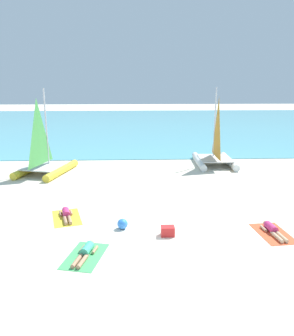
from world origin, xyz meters
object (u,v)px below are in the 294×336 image
(sailboat_white, at_px, (215,154))
(towel_left, at_px, (67,218))
(sailboat_yellow, at_px, (45,161))
(towel_middle, at_px, (85,256))
(cooler_box, at_px, (168,231))
(beach_ball, at_px, (122,224))
(sunbather_left, at_px, (66,214))
(sunbather_middle, at_px, (86,252))
(towel_right, at_px, (273,234))
(sunbather_right, at_px, (273,230))

(sailboat_white, xyz_separation_m, towel_left, (-8.32, -8.89, -0.76))
(sailboat_white, bearing_deg, sailboat_yellow, -169.07)
(towel_middle, relative_size, cooler_box, 3.80)
(towel_middle, xyz_separation_m, beach_ball, (1.17, 2.10, 0.20))
(sailboat_yellow, distance_m, sailboat_white, 11.08)
(sunbather_left, relative_size, sunbather_middle, 0.99)
(sailboat_white, bearing_deg, towel_left, -131.12)
(towel_right, bearing_deg, towel_left, 167.03)
(sailboat_yellow, xyz_separation_m, sunbather_right, (10.68, -8.96, -0.64))
(sunbather_left, distance_m, beach_ball, 2.71)
(cooler_box, bearing_deg, sunbather_right, 0.97)
(sailboat_white, xyz_separation_m, sunbather_left, (-8.34, -8.82, -0.64))
(sailboat_white, bearing_deg, sunbather_right, -89.39)
(towel_left, xyz_separation_m, beach_ball, (2.38, -1.19, 0.20))
(towel_left, distance_m, beach_ball, 2.67)
(towel_left, distance_m, towel_right, 8.28)
(sailboat_yellow, bearing_deg, sunbather_left, -55.03)
(towel_left, bearing_deg, towel_middle, -69.82)
(sailboat_yellow, xyz_separation_m, towel_right, (10.69, -9.03, -0.76))
(towel_left, xyz_separation_m, towel_right, (8.07, -1.86, 0.00))
(sailboat_yellow, bearing_deg, beach_ball, -44.24)
(sailboat_white, bearing_deg, cooler_box, -109.55)
(sailboat_yellow, distance_m, sunbather_middle, 11.10)
(towel_middle, xyz_separation_m, towel_right, (6.86, 1.43, 0.00))
(sunbather_middle, relative_size, cooler_box, 3.12)
(sailboat_white, relative_size, towel_middle, 2.71)
(sunbather_left, relative_size, towel_middle, 0.82)
(towel_left, relative_size, towel_right, 1.00)
(sailboat_yellow, distance_m, towel_right, 14.01)
(beach_ball, bearing_deg, sailboat_white, 59.48)
(sailboat_yellow, relative_size, towel_middle, 2.71)
(sunbather_middle, bearing_deg, sunbather_right, 24.85)
(towel_middle, distance_m, sunbather_middle, 0.14)
(sunbather_right, xyz_separation_m, beach_ball, (-5.68, 0.61, 0.07))
(sailboat_white, height_order, sunbather_right, sailboat_white)
(towel_left, height_order, sunbather_middle, sunbather_middle)
(sailboat_yellow, xyz_separation_m, sunbather_middle, (3.85, -10.39, -0.64))
(towel_middle, xyz_separation_m, cooler_box, (2.87, 1.43, 0.17))
(towel_right, relative_size, cooler_box, 3.80)
(beach_ball, bearing_deg, towel_left, 153.50)
(towel_middle, distance_m, sunbather_right, 7.02)
(sunbather_left, bearing_deg, sunbather_middle, -84.61)
(towel_middle, bearing_deg, sunbather_left, 110.09)
(beach_ball, relative_size, cooler_box, 0.82)
(sailboat_yellow, distance_m, beach_ball, 9.75)
(towel_middle, height_order, beach_ball, beach_ball)
(sunbather_middle, height_order, cooler_box, cooler_box)
(sailboat_yellow, xyz_separation_m, towel_left, (2.62, -7.17, -0.76))
(sailboat_white, height_order, sunbather_middle, sailboat_white)
(sunbather_left, height_order, cooler_box, cooler_box)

